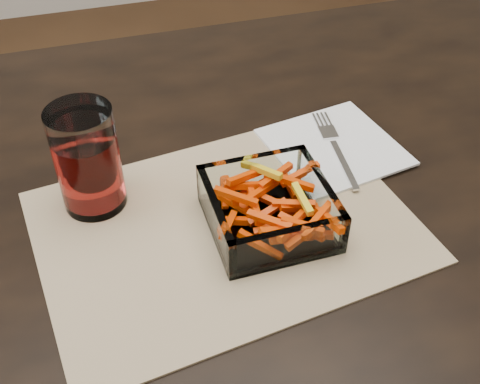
{
  "coord_description": "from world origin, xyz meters",
  "views": [
    {
      "loc": [
        -0.22,
        -0.59,
        1.28
      ],
      "look_at": [
        -0.06,
        -0.06,
        0.78
      ],
      "focal_mm": 45.0,
      "sensor_mm": 36.0,
      "label": 1
    }
  ],
  "objects_px": {
    "dining_table": "(270,220)",
    "fork": "(335,146)",
    "glass_bowl": "(269,211)",
    "tumbler": "(88,163)"
  },
  "relations": [
    {
      "from": "dining_table",
      "to": "fork",
      "type": "distance_m",
      "value": 0.14
    },
    {
      "from": "dining_table",
      "to": "fork",
      "type": "height_order",
      "value": "fork"
    },
    {
      "from": "dining_table",
      "to": "glass_bowl",
      "type": "relative_size",
      "value": 10.98
    },
    {
      "from": "tumbler",
      "to": "fork",
      "type": "xyz_separation_m",
      "value": [
        0.34,
        0.01,
        -0.06
      ]
    },
    {
      "from": "glass_bowl",
      "to": "tumbler",
      "type": "bearing_deg",
      "value": 152.52
    },
    {
      "from": "glass_bowl",
      "to": "tumbler",
      "type": "relative_size",
      "value": 1.05
    },
    {
      "from": "dining_table",
      "to": "glass_bowl",
      "type": "bearing_deg",
      "value": -111.32
    },
    {
      "from": "dining_table",
      "to": "tumbler",
      "type": "height_order",
      "value": "tumbler"
    },
    {
      "from": "dining_table",
      "to": "fork",
      "type": "bearing_deg",
      "value": 13.65
    },
    {
      "from": "glass_bowl",
      "to": "fork",
      "type": "distance_m",
      "value": 0.18
    }
  ]
}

